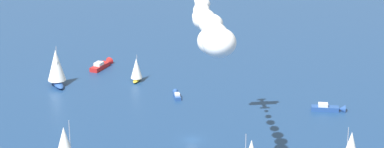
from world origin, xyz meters
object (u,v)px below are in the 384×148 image
at_px(sailboat_near_centre, 136,69).
at_px(motorboat_trailing, 102,65).
at_px(sailboat_outer_ring_b, 351,147).
at_px(sailboat_offshore, 56,67).
at_px(motorboat_far_stbd, 177,95).
at_px(motorboat_outer_ring_a, 330,108).

bearing_deg(sailboat_near_centre, motorboat_trailing, 114.48).
bearing_deg(motorboat_trailing, sailboat_outer_ring_b, -64.78).
distance_m(sailboat_offshore, motorboat_trailing, 20.05).
xyz_separation_m(sailboat_near_centre, motorboat_trailing, (-7.03, 15.45, -2.80)).
relative_size(motorboat_far_stbd, sailboat_offshore, 0.54).
relative_size(sailboat_near_centre, motorboat_trailing, 0.85).
distance_m(motorboat_trailing, motorboat_outer_ring_a, 72.76).
xyz_separation_m(motorboat_far_stbd, sailboat_offshore, (-29.92, 19.06, 4.96)).
relative_size(sailboat_near_centre, motorboat_far_stbd, 1.21).
distance_m(sailboat_offshore, motorboat_outer_ring_a, 77.18).
bearing_deg(motorboat_outer_ring_a, sailboat_offshore, 147.63).
relative_size(motorboat_far_stbd, motorboat_trailing, 0.70).
distance_m(sailboat_near_centre, motorboat_trailing, 17.21).
xyz_separation_m(motorboat_outer_ring_a, sailboat_outer_ring_b, (-10.47, -30.00, 3.24)).
height_order(sailboat_offshore, sailboat_outer_ring_b, sailboat_offshore).
height_order(sailboat_near_centre, motorboat_outer_ring_a, sailboat_near_centre).
distance_m(motorboat_far_stbd, sailboat_offshore, 35.82).
bearing_deg(sailboat_offshore, sailboat_outer_ring_b, -52.54).
height_order(sailboat_offshore, motorboat_outer_ring_a, sailboat_offshore).
bearing_deg(motorboat_trailing, sailboat_near_centre, -65.52).
bearing_deg(motorboat_trailing, motorboat_far_stbd, -64.92).
height_order(motorboat_far_stbd, sailboat_outer_ring_b, sailboat_outer_ring_b).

